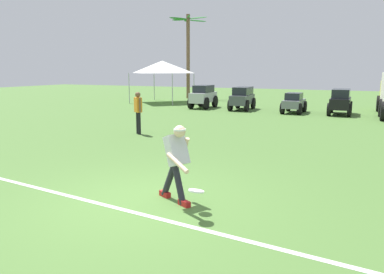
{
  "coord_description": "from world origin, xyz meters",
  "views": [
    {
      "loc": [
        3.59,
        -5.57,
        2.38
      ],
      "look_at": [
        0.16,
        1.8,
        0.9
      ],
      "focal_mm": 35.0,
      "sensor_mm": 36.0,
      "label": 1
    }
  ],
  "objects_px": {
    "parked_car_slot_a": "(203,96)",
    "parked_car_slot_b": "(242,97)",
    "palm_tree_far_left": "(188,47)",
    "frisbee_thrower": "(177,159)",
    "teammate_near_sideline": "(138,109)",
    "parked_car_slot_c": "(294,103)",
    "frisbee_in_flight": "(196,191)",
    "parked_car_slot_d": "(341,101)",
    "event_tent": "(162,67)"
  },
  "relations": [
    {
      "from": "parked_car_slot_c",
      "to": "event_tent",
      "type": "height_order",
      "value": "event_tent"
    },
    {
      "from": "frisbee_in_flight",
      "to": "parked_car_slot_b",
      "type": "height_order",
      "value": "parked_car_slot_b"
    },
    {
      "from": "parked_car_slot_a",
      "to": "palm_tree_far_left",
      "type": "height_order",
      "value": "palm_tree_far_left"
    },
    {
      "from": "frisbee_thrower",
      "to": "teammate_near_sideline",
      "type": "xyz_separation_m",
      "value": [
        -4.6,
        5.84,
        0.14
      ]
    },
    {
      "from": "parked_car_slot_c",
      "to": "palm_tree_far_left",
      "type": "bearing_deg",
      "value": 144.38
    },
    {
      "from": "parked_car_slot_d",
      "to": "palm_tree_far_left",
      "type": "relative_size",
      "value": 0.36
    },
    {
      "from": "parked_car_slot_b",
      "to": "event_tent",
      "type": "relative_size",
      "value": 0.68
    },
    {
      "from": "frisbee_in_flight",
      "to": "parked_car_slot_c",
      "type": "xyz_separation_m",
      "value": [
        -1.25,
        15.8,
        0.09
      ]
    },
    {
      "from": "frisbee_in_flight",
      "to": "parked_car_slot_b",
      "type": "relative_size",
      "value": 0.14
    },
    {
      "from": "palm_tree_far_left",
      "to": "teammate_near_sideline",
      "type": "bearing_deg",
      "value": -70.56
    },
    {
      "from": "frisbee_in_flight",
      "to": "parked_car_slot_c",
      "type": "distance_m",
      "value": 15.85
    },
    {
      "from": "teammate_near_sideline",
      "to": "parked_car_slot_c",
      "type": "bearing_deg",
      "value": 67.02
    },
    {
      "from": "palm_tree_far_left",
      "to": "event_tent",
      "type": "height_order",
      "value": "palm_tree_far_left"
    },
    {
      "from": "parked_car_slot_a",
      "to": "parked_car_slot_d",
      "type": "relative_size",
      "value": 0.99
    },
    {
      "from": "parked_car_slot_a",
      "to": "event_tent",
      "type": "relative_size",
      "value": 0.66
    },
    {
      "from": "parked_car_slot_c",
      "to": "palm_tree_far_left",
      "type": "relative_size",
      "value": 0.33
    },
    {
      "from": "parked_car_slot_c",
      "to": "event_tent",
      "type": "distance_m",
      "value": 10.3
    },
    {
      "from": "parked_car_slot_d",
      "to": "parked_car_slot_a",
      "type": "bearing_deg",
      "value": 179.46
    },
    {
      "from": "parked_car_slot_d",
      "to": "parked_car_slot_c",
      "type": "bearing_deg",
      "value": -173.32
    },
    {
      "from": "teammate_near_sideline",
      "to": "frisbee_in_flight",
      "type": "bearing_deg",
      "value": -50.71
    },
    {
      "from": "frisbee_in_flight",
      "to": "parked_car_slot_a",
      "type": "height_order",
      "value": "parked_car_slot_a"
    },
    {
      "from": "frisbee_thrower",
      "to": "parked_car_slot_c",
      "type": "xyz_separation_m",
      "value": [
        -0.61,
        15.24,
        -0.23
      ]
    },
    {
      "from": "event_tent",
      "to": "frisbee_thrower",
      "type": "bearing_deg",
      "value": -59.94
    },
    {
      "from": "teammate_near_sideline",
      "to": "parked_car_slot_b",
      "type": "xyz_separation_m",
      "value": [
        0.93,
        9.77,
        -0.22
      ]
    },
    {
      "from": "frisbee_in_flight",
      "to": "parked_car_slot_d",
      "type": "xyz_separation_m",
      "value": [
        1.11,
        16.08,
        0.24
      ]
    },
    {
      "from": "frisbee_in_flight",
      "to": "event_tent",
      "type": "xyz_separation_m",
      "value": [
        -11.0,
        18.47,
        2.05
      ]
    },
    {
      "from": "event_tent",
      "to": "parked_car_slot_a",
      "type": "bearing_deg",
      "value": -28.89
    },
    {
      "from": "parked_car_slot_b",
      "to": "palm_tree_far_left",
      "type": "relative_size",
      "value": 0.37
    },
    {
      "from": "parked_car_slot_b",
      "to": "parked_car_slot_d",
      "type": "height_order",
      "value": "same"
    },
    {
      "from": "frisbee_thrower",
      "to": "parked_car_slot_b",
      "type": "distance_m",
      "value": 16.03
    },
    {
      "from": "palm_tree_far_left",
      "to": "parked_car_slot_a",
      "type": "bearing_deg",
      "value": -57.68
    },
    {
      "from": "parked_car_slot_a",
      "to": "teammate_near_sideline",
      "type": "bearing_deg",
      "value": -80.8
    },
    {
      "from": "frisbee_in_flight",
      "to": "teammate_near_sideline",
      "type": "relative_size",
      "value": 0.21
    },
    {
      "from": "frisbee_thrower",
      "to": "palm_tree_far_left",
      "type": "height_order",
      "value": "palm_tree_far_left"
    },
    {
      "from": "parked_car_slot_c",
      "to": "parked_car_slot_d",
      "type": "xyz_separation_m",
      "value": [
        2.36,
        0.28,
        0.16
      ]
    },
    {
      "from": "parked_car_slot_a",
      "to": "parked_car_slot_c",
      "type": "relative_size",
      "value": 1.07
    },
    {
      "from": "parked_car_slot_b",
      "to": "parked_car_slot_d",
      "type": "distance_m",
      "value": 5.42
    },
    {
      "from": "frisbee_in_flight",
      "to": "parked_car_slot_d",
      "type": "distance_m",
      "value": 16.12
    },
    {
      "from": "parked_car_slot_a",
      "to": "parked_car_slot_b",
      "type": "xyz_separation_m",
      "value": [
        2.51,
        0.01,
        -0.02
      ]
    },
    {
      "from": "parked_car_slot_c",
      "to": "parked_car_slot_d",
      "type": "relative_size",
      "value": 0.92
    },
    {
      "from": "frisbee_in_flight",
      "to": "parked_car_slot_d",
      "type": "height_order",
      "value": "parked_car_slot_d"
    },
    {
      "from": "frisbee_thrower",
      "to": "teammate_near_sideline",
      "type": "relative_size",
      "value": 0.91
    },
    {
      "from": "frisbee_thrower",
      "to": "parked_car_slot_b",
      "type": "relative_size",
      "value": 0.58
    },
    {
      "from": "frisbee_thrower",
      "to": "event_tent",
      "type": "relative_size",
      "value": 0.4
    },
    {
      "from": "parked_car_slot_a",
      "to": "parked_car_slot_b",
      "type": "height_order",
      "value": "parked_car_slot_a"
    },
    {
      "from": "teammate_near_sideline",
      "to": "parked_car_slot_d",
      "type": "relative_size",
      "value": 0.65
    },
    {
      "from": "teammate_near_sideline",
      "to": "palm_tree_far_left",
      "type": "distance_m",
      "value": 17.69
    },
    {
      "from": "parked_car_slot_b",
      "to": "parked_car_slot_d",
      "type": "bearing_deg",
      "value": -0.94
    },
    {
      "from": "frisbee_thrower",
      "to": "parked_car_slot_d",
      "type": "bearing_deg",
      "value": 83.55
    },
    {
      "from": "frisbee_in_flight",
      "to": "teammate_near_sideline",
      "type": "height_order",
      "value": "teammate_near_sideline"
    }
  ]
}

